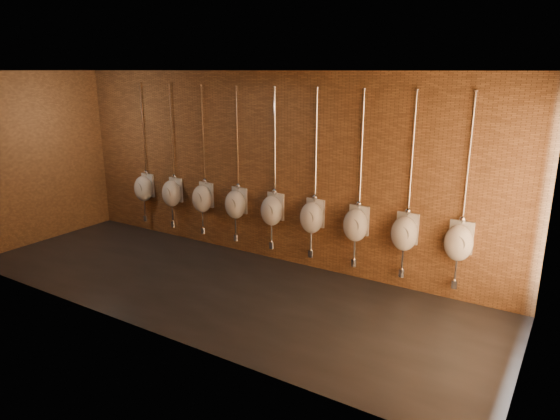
# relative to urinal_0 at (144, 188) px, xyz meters

# --- Properties ---
(ground) EXTENTS (8.50, 8.50, 0.00)m
(ground) POSITION_rel_urinal_0_xyz_m (2.93, -1.36, -0.93)
(ground) COLOR black
(ground) RESTS_ON ground
(room_shell) EXTENTS (8.54, 3.04, 3.22)m
(room_shell) POSITION_rel_urinal_0_xyz_m (2.93, -1.36, 1.08)
(room_shell) COLOR black
(room_shell) RESTS_ON ground
(urinal_0) EXTENTS (0.42, 0.37, 2.72)m
(urinal_0) POSITION_rel_urinal_0_xyz_m (0.00, 0.00, 0.00)
(urinal_0) COLOR white
(urinal_0) RESTS_ON ground
(urinal_1) EXTENTS (0.42, 0.37, 2.72)m
(urinal_1) POSITION_rel_urinal_0_xyz_m (0.77, 0.00, 0.00)
(urinal_1) COLOR white
(urinal_1) RESTS_ON ground
(urinal_2) EXTENTS (0.42, 0.37, 2.72)m
(urinal_2) POSITION_rel_urinal_0_xyz_m (1.53, 0.00, 0.00)
(urinal_2) COLOR white
(urinal_2) RESTS_ON ground
(urinal_3) EXTENTS (0.42, 0.37, 2.72)m
(urinal_3) POSITION_rel_urinal_0_xyz_m (2.30, 0.00, 0.00)
(urinal_3) COLOR white
(urinal_3) RESTS_ON ground
(urinal_4) EXTENTS (0.42, 0.37, 2.72)m
(urinal_4) POSITION_rel_urinal_0_xyz_m (3.07, 0.00, 0.00)
(urinal_4) COLOR white
(urinal_4) RESTS_ON ground
(urinal_5) EXTENTS (0.42, 0.37, 2.72)m
(urinal_5) POSITION_rel_urinal_0_xyz_m (3.84, 0.00, 0.00)
(urinal_5) COLOR white
(urinal_5) RESTS_ON ground
(urinal_6) EXTENTS (0.42, 0.37, 2.72)m
(urinal_6) POSITION_rel_urinal_0_xyz_m (4.60, 0.00, 0.00)
(urinal_6) COLOR white
(urinal_6) RESTS_ON ground
(urinal_7) EXTENTS (0.42, 0.37, 2.72)m
(urinal_7) POSITION_rel_urinal_0_xyz_m (5.37, 0.00, 0.00)
(urinal_7) COLOR white
(urinal_7) RESTS_ON ground
(urinal_8) EXTENTS (0.42, 0.37, 2.72)m
(urinal_8) POSITION_rel_urinal_0_xyz_m (6.14, 0.00, 0.00)
(urinal_8) COLOR white
(urinal_8) RESTS_ON ground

